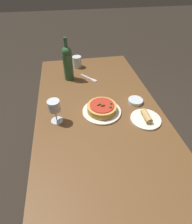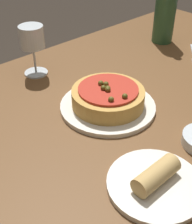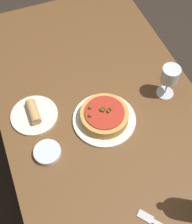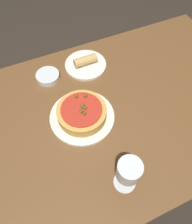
{
  "view_description": "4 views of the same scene",
  "coord_description": "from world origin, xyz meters",
  "px_view_note": "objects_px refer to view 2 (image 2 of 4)",
  "views": [
    {
      "loc": [
        0.85,
        -0.17,
        1.5
      ],
      "look_at": [
        0.08,
        -0.03,
        0.81
      ],
      "focal_mm": 28.0,
      "sensor_mm": 36.0,
      "label": 1
    },
    {
      "loc": [
        0.49,
        0.48,
        1.22
      ],
      "look_at": [
        0.08,
        0.03,
        0.78
      ],
      "focal_mm": 50.0,
      "sensor_mm": 36.0,
      "label": 2
    },
    {
      "loc": [
        -0.57,
        0.28,
        1.8
      ],
      "look_at": [
        0.02,
        0.05,
        0.83
      ],
      "focal_mm": 50.0,
      "sensor_mm": 36.0,
      "label": 3
    },
    {
      "loc": [
        -0.11,
        -0.41,
        1.47
      ],
      "look_at": [
        0.07,
        0.0,
        0.78
      ],
      "focal_mm": 35.0,
      "sensor_mm": 36.0,
      "label": 4
    }
  ],
  "objects_px": {
    "wine_glass": "(32,40)",
    "wine_bottle": "(166,3)",
    "side_plate": "(155,182)",
    "dinner_plate": "(108,106)",
    "pizza": "(108,97)",
    "dining_table": "(109,129)"
  },
  "relations": [
    {
      "from": "wine_glass",
      "to": "wine_bottle",
      "type": "height_order",
      "value": "wine_bottle"
    },
    {
      "from": "wine_glass",
      "to": "side_plate",
      "type": "distance_m",
      "value": 0.55
    },
    {
      "from": "dinner_plate",
      "to": "wine_bottle",
      "type": "distance_m",
      "value": 0.51
    },
    {
      "from": "dinner_plate",
      "to": "wine_bottle",
      "type": "relative_size",
      "value": 0.75
    },
    {
      "from": "dinner_plate",
      "to": "wine_glass",
      "type": "relative_size",
      "value": 1.63
    },
    {
      "from": "side_plate",
      "to": "wine_glass",
      "type": "bearing_deg",
      "value": -99.11
    },
    {
      "from": "dinner_plate",
      "to": "pizza",
      "type": "xyz_separation_m",
      "value": [
        0.0,
        0.0,
        0.03
      ]
    },
    {
      "from": "dining_table",
      "to": "dinner_plate",
      "type": "distance_m",
      "value": 0.1
    },
    {
      "from": "dinner_plate",
      "to": "wine_bottle",
      "type": "xyz_separation_m",
      "value": [
        -0.46,
        -0.18,
        0.14
      ]
    },
    {
      "from": "dining_table",
      "to": "dinner_plate",
      "type": "bearing_deg",
      "value": 32.25
    },
    {
      "from": "pizza",
      "to": "dining_table",
      "type": "bearing_deg",
      "value": -147.63
    },
    {
      "from": "pizza",
      "to": "wine_glass",
      "type": "relative_size",
      "value": 1.23
    },
    {
      "from": "pizza",
      "to": "wine_bottle",
      "type": "distance_m",
      "value": 0.5
    },
    {
      "from": "dining_table",
      "to": "side_plate",
      "type": "distance_m",
      "value": 0.31
    },
    {
      "from": "dinner_plate",
      "to": "pizza",
      "type": "height_order",
      "value": "pizza"
    },
    {
      "from": "dining_table",
      "to": "side_plate",
      "type": "xyz_separation_m",
      "value": [
        0.14,
        0.26,
        0.1
      ]
    },
    {
      "from": "pizza",
      "to": "wine_glass",
      "type": "height_order",
      "value": "wine_glass"
    },
    {
      "from": "wine_bottle",
      "to": "side_plate",
      "type": "relative_size",
      "value": 1.77
    },
    {
      "from": "dining_table",
      "to": "wine_glass",
      "type": "relative_size",
      "value": 10.52
    },
    {
      "from": "dinner_plate",
      "to": "wine_glass",
      "type": "height_order",
      "value": "wine_glass"
    },
    {
      "from": "wine_bottle",
      "to": "side_plate",
      "type": "height_order",
      "value": "wine_bottle"
    },
    {
      "from": "dinner_plate",
      "to": "wine_glass",
      "type": "xyz_separation_m",
      "value": [
        0.03,
        -0.28,
        0.1
      ]
    }
  ]
}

